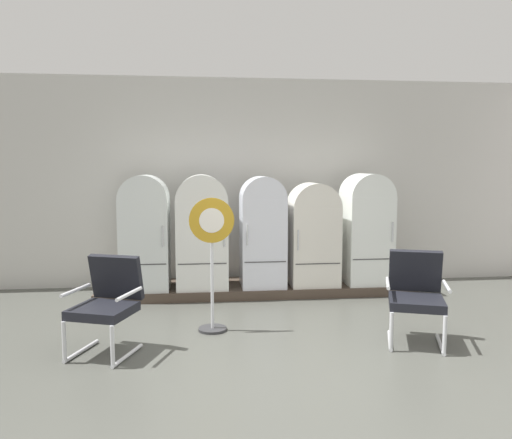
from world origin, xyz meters
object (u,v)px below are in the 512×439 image
Objects in this scene: refrigerator_2 at (263,228)px; refrigerator_3 at (313,231)px; sign_stand at (212,263)px; refrigerator_1 at (202,228)px; refrigerator_0 at (145,229)px; armchair_right at (416,292)px; armchair_left at (108,300)px; refrigerator_4 at (366,225)px.

refrigerator_2 is 0.74m from refrigerator_3.
refrigerator_1 is at bearing 93.71° from sign_stand.
refrigerator_1 is at bearing 0.31° from refrigerator_0.
refrigerator_0 reaches higher than armchair_right.
armchair_left is at bearing 179.01° from armchair_right.
refrigerator_3 is (0.74, 0.00, -0.06)m from refrigerator_2.
refrigerator_3 is at bearing -0.43° from refrigerator_0.
refrigerator_2 is 2.55m from armchair_right.
refrigerator_1 is 1.58m from sign_stand.
armchair_right is (1.35, -2.12, -0.43)m from refrigerator_2.
refrigerator_0 is at bearing -179.69° from refrigerator_1.
armchair_right is (2.99, -2.14, -0.44)m from refrigerator_0.
armchair_right is at bearing -35.54° from refrigerator_0.
refrigerator_2 is 2.77m from armchair_left.
refrigerator_4 reaches higher than refrigerator_0.
refrigerator_0 is 1.01× the size of refrigerator_2.
refrigerator_4 is at bearing 0.40° from refrigerator_0.
refrigerator_2 is (1.65, -0.02, -0.01)m from refrigerator_0.
refrigerator_0 is at bearing -179.60° from refrigerator_4.
refrigerator_2 is 1.65× the size of armchair_left.
armchair_left is at bearing -131.11° from refrigerator_2.
refrigerator_0 is 0.99× the size of refrigerator_4.
refrigerator_3 is (1.60, -0.02, -0.07)m from refrigerator_1.
sign_stand is at bearing -134.12° from refrigerator_3.
refrigerator_4 is (0.80, 0.04, 0.08)m from refrigerator_3.
refrigerator_0 reaches higher than refrigerator_3.
sign_stand is (-1.50, -1.54, -0.14)m from refrigerator_3.
refrigerator_1 reaches higher than armchair_left.
armchair_right is (3.15, -0.05, 0.00)m from armchair_left.
refrigerator_1 is 2.33m from armchair_left.
refrigerator_0 is 2.38m from refrigerator_3.
refrigerator_0 reaches higher than refrigerator_2.
refrigerator_1 is at bearing 135.85° from armchair_right.
refrigerator_3 is 1.55× the size of armchair_right.
refrigerator_0 is 1.67× the size of armchair_right.
refrigerator_1 is at bearing 178.26° from refrigerator_2.
refrigerator_0 is 1.00× the size of refrigerator_1.
refrigerator_1 is 0.99× the size of refrigerator_4.
armchair_right is 0.63× the size of sign_stand.
refrigerator_1 is (0.79, 0.00, -0.00)m from refrigerator_0.
armchair_left is (-0.94, -2.09, -0.44)m from refrigerator_1.
refrigerator_4 is at bearing 0.43° from refrigerator_1.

